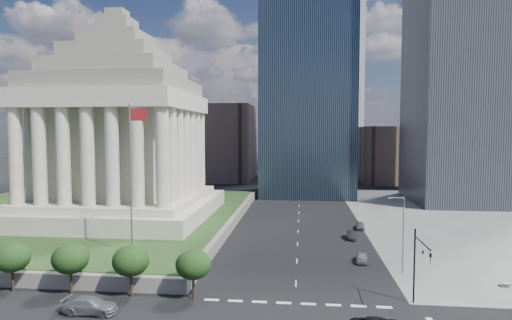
# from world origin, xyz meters

# --- Properties ---
(ground) EXTENTS (500.00, 500.00, 0.00)m
(ground) POSITION_xyz_m (0.00, 100.00, 0.00)
(ground) COLOR black
(ground) RESTS_ON ground
(plaza_terrace) EXTENTS (66.00, 70.00, 1.80)m
(plaza_terrace) POSITION_xyz_m (-45.00, 50.00, 0.90)
(plaza_terrace) COLOR slate
(plaza_terrace) RESTS_ON ground
(plaza_lawn) EXTENTS (64.00, 68.00, 0.10)m
(plaza_lawn) POSITION_xyz_m (-45.00, 50.00, 1.85)
(plaza_lawn) COLOR #1C3A17
(plaza_lawn) RESTS_ON plaza_terrace
(war_memorial) EXTENTS (34.00, 34.00, 39.00)m
(war_memorial) POSITION_xyz_m (-34.00, 48.00, 21.40)
(war_memorial) COLOR #B0A593
(war_memorial) RESTS_ON plaza_lawn
(flagpole) EXTENTS (2.52, 0.24, 20.00)m
(flagpole) POSITION_xyz_m (-21.83, 24.00, 13.11)
(flagpole) COLOR slate
(flagpole) RESTS_ON plaza_lawn
(midrise_glass) EXTENTS (26.00, 26.00, 60.00)m
(midrise_glass) POSITION_xyz_m (2.00, 95.00, 30.00)
(midrise_glass) COLOR black
(midrise_glass) RESTS_ON ground
(highrise_ne) EXTENTS (26.00, 28.00, 100.00)m
(highrise_ne) POSITION_xyz_m (42.00, 85.00, 50.00)
(highrise_ne) COLOR black
(highrise_ne) RESTS_ON ground
(building_filler_ne) EXTENTS (20.00, 30.00, 20.00)m
(building_filler_ne) POSITION_xyz_m (32.00, 130.00, 10.00)
(building_filler_ne) COLOR brown
(building_filler_ne) RESTS_ON ground
(building_filler_nw) EXTENTS (24.00, 30.00, 28.00)m
(building_filler_nw) POSITION_xyz_m (-30.00, 130.00, 14.00)
(building_filler_nw) COLOR brown
(building_filler_nw) RESTS_ON ground
(traffic_signal_ne) EXTENTS (0.30, 5.74, 8.00)m
(traffic_signal_ne) POSITION_xyz_m (12.50, 13.70, 5.25)
(traffic_signal_ne) COLOR black
(traffic_signal_ne) RESTS_ON ground
(street_lamp_north) EXTENTS (2.13, 0.22, 10.00)m
(street_lamp_north) POSITION_xyz_m (13.33, 25.00, 5.66)
(street_lamp_north) COLOR slate
(street_lamp_north) RESTS_ON ground
(suv_grey) EXTENTS (5.52, 2.27, 1.60)m
(suv_grey) POSITION_xyz_m (-20.34, 9.33, 0.80)
(suv_grey) COLOR slate
(suv_grey) RESTS_ON ground
(parked_sedan_near) EXTENTS (2.09, 3.98, 1.29)m
(parked_sedan_near) POSITION_xyz_m (9.00, 29.34, 0.65)
(parked_sedan_near) COLOR gray
(parked_sedan_near) RESTS_ON ground
(parked_sedan_mid) EXTENTS (1.65, 4.04, 1.30)m
(parked_sedan_mid) POSITION_xyz_m (9.00, 42.39, 0.65)
(parked_sedan_mid) COLOR black
(parked_sedan_mid) RESTS_ON ground
(parked_sedan_far) EXTENTS (2.02, 4.07, 1.33)m
(parked_sedan_far) POSITION_xyz_m (11.50, 50.02, 0.67)
(parked_sedan_far) COLOR slate
(parked_sedan_far) RESTS_ON ground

